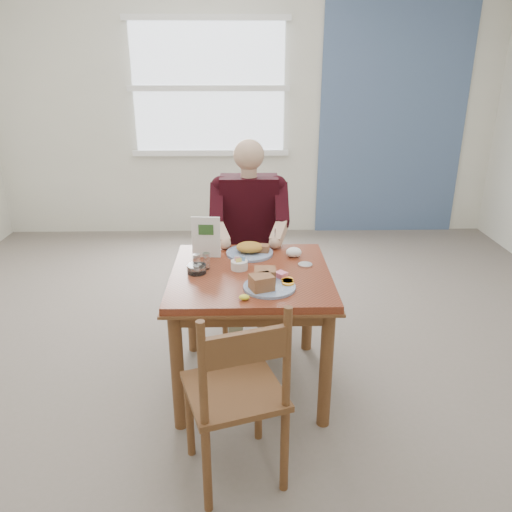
{
  "coord_description": "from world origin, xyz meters",
  "views": [
    {
      "loc": [
        -0.03,
        -2.61,
        1.87
      ],
      "look_at": [
        0.03,
        0.0,
        0.85
      ],
      "focal_mm": 35.0,
      "sensor_mm": 36.0,
      "label": 1
    }
  ],
  "objects_px": {
    "near_plate": "(267,282)",
    "table": "(251,289)",
    "chair_near": "(237,394)",
    "diner": "(249,224)",
    "chair_far": "(249,263)",
    "far_plate": "(251,250)"
  },
  "relations": [
    {
      "from": "chair_far",
      "to": "chair_near",
      "type": "height_order",
      "value": "same"
    },
    {
      "from": "chair_near",
      "to": "diner",
      "type": "relative_size",
      "value": 0.69
    },
    {
      "from": "table",
      "to": "far_plate",
      "type": "bearing_deg",
      "value": 89.14
    },
    {
      "from": "table",
      "to": "far_plate",
      "type": "distance_m",
      "value": 0.31
    },
    {
      "from": "near_plate",
      "to": "table",
      "type": "bearing_deg",
      "value": 110.68
    },
    {
      "from": "chair_far",
      "to": "diner",
      "type": "relative_size",
      "value": 0.69
    },
    {
      "from": "chair_far",
      "to": "near_plate",
      "type": "distance_m",
      "value": 1.07
    },
    {
      "from": "chair_far",
      "to": "far_plate",
      "type": "xyz_separation_m",
      "value": [
        0.0,
        -0.52,
        0.3
      ]
    },
    {
      "from": "table",
      "to": "chair_far",
      "type": "bearing_deg",
      "value": 90.0
    },
    {
      "from": "far_plate",
      "to": "table",
      "type": "bearing_deg",
      "value": -90.86
    },
    {
      "from": "chair_far",
      "to": "table",
      "type": "bearing_deg",
      "value": -90.0
    },
    {
      "from": "diner",
      "to": "near_plate",
      "type": "xyz_separation_m",
      "value": [
        0.08,
        -0.93,
        -0.03
      ]
    },
    {
      "from": "chair_near",
      "to": "near_plate",
      "type": "bearing_deg",
      "value": 73.97
    },
    {
      "from": "table",
      "to": "diner",
      "type": "relative_size",
      "value": 0.66
    },
    {
      "from": "near_plate",
      "to": "chair_far",
      "type": "bearing_deg",
      "value": 94.67
    },
    {
      "from": "chair_far",
      "to": "near_plate",
      "type": "bearing_deg",
      "value": -85.33
    },
    {
      "from": "table",
      "to": "near_plate",
      "type": "relative_size",
      "value": 2.77
    },
    {
      "from": "diner",
      "to": "table",
      "type": "bearing_deg",
      "value": -90.0
    },
    {
      "from": "table",
      "to": "far_plate",
      "type": "xyz_separation_m",
      "value": [
        0.0,
        0.27,
        0.14
      ]
    },
    {
      "from": "table",
      "to": "chair_far",
      "type": "relative_size",
      "value": 0.97
    },
    {
      "from": "near_plate",
      "to": "diner",
      "type": "bearing_deg",
      "value": 95.12
    },
    {
      "from": "table",
      "to": "diner",
      "type": "height_order",
      "value": "diner"
    }
  ]
}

